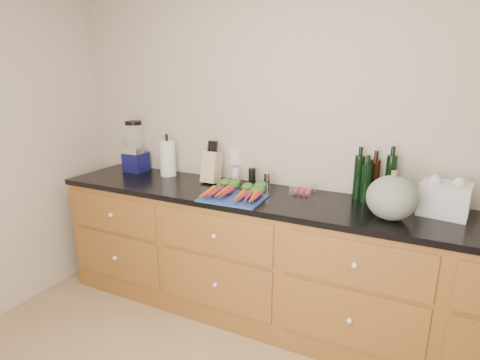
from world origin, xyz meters
The scene contains 15 objects.
wall_back centered at (0.00, 1.62, 1.30)m, with size 4.10×0.05×2.60m, color beige.
cabinets centered at (0.00, 1.30, 0.45)m, with size 3.60×0.64×0.90m.
countertop centered at (0.00, 1.30, 0.92)m, with size 3.64×0.62×0.04m, color black.
cutting_board centered at (-0.39, 1.14, 0.95)m, with size 0.41×0.31×0.01m, color navy.
carrots centered at (-0.39, 1.19, 0.98)m, with size 0.44×0.32×0.06m.
squash centered at (0.59, 1.21, 1.07)m, with size 0.28×0.28×0.26m, color slate.
blender_appliance centered at (-1.49, 1.46, 1.13)m, with size 0.17×0.17×0.43m.
paper_towel centered at (-1.15, 1.46, 1.08)m, with size 0.13×0.13×0.29m, color white.
knife_block centered at (-0.73, 1.44, 1.06)m, with size 0.12×0.12×0.24m, color tan.
grinder_salt centered at (-0.54, 1.48, 1.00)m, with size 0.05×0.05×0.11m, color white.
grinder_pepper centered at (-0.40, 1.48, 1.01)m, with size 0.05×0.05×0.13m, color black.
canister_chrome centered at (-0.28, 1.48, 1.00)m, with size 0.05×0.05×0.11m, color silver.
tomato_box centered at (-0.01, 1.47, 0.98)m, with size 0.16×0.13×0.07m, color white.
bottles centered at (0.45, 1.51, 1.08)m, with size 0.26×0.13×0.31m.
grocery_bag centered at (0.87, 1.42, 1.04)m, with size 0.26×0.21×0.19m, color silver, non-canonical shape.
Camera 1 is at (0.69, -0.99, 1.74)m, focal length 28.00 mm.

